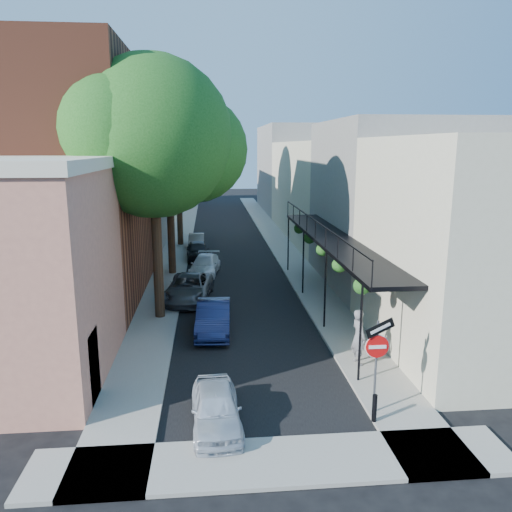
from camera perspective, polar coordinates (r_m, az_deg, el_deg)
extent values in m
plane|color=black|center=(14.12, 1.57, -20.36)|extent=(160.00, 160.00, 0.00)
cube|color=black|center=(42.50, -3.26, 2.07)|extent=(6.00, 64.00, 0.01)
cube|color=gray|center=(42.54, -8.65, 2.03)|extent=(2.00, 64.00, 0.12)
cube|color=gray|center=(42.81, 2.10, 2.23)|extent=(2.00, 64.00, 0.12)
cube|color=gray|center=(13.27, 2.12, -22.47)|extent=(12.00, 2.00, 0.12)
cube|color=beige|center=(16.08, -18.14, -11.87)|extent=(0.10, 1.20, 2.20)
cube|color=brown|center=(27.21, -23.83, 7.93)|extent=(10.00, 12.00, 12.00)
cube|color=gray|center=(26.03, -13.52, 12.88)|extent=(0.06, 7.00, 4.00)
cube|color=gray|center=(38.65, -16.68, 7.26)|extent=(8.00, 12.00, 9.00)
cube|color=beige|center=(52.39, -13.76, 9.20)|extent=(8.00, 16.00, 10.00)
cube|color=tan|center=(66.31, -11.98, 9.03)|extent=(8.00, 12.00, 8.00)
cube|color=beige|center=(20.52, 25.44, 0.98)|extent=(8.00, 9.00, 8.00)
cube|color=gray|center=(28.92, 16.01, 5.72)|extent=(8.00, 10.00, 9.00)
cube|color=beige|center=(43.22, 8.79, 7.46)|extent=(8.00, 20.00, 8.00)
cube|color=gray|center=(60.74, 4.68, 9.91)|extent=(8.00, 16.00, 10.00)
cube|color=black|center=(22.88, 9.11, 1.84)|extent=(2.00, 16.00, 0.15)
cube|color=black|center=(22.52, 6.83, 4.01)|extent=(0.05, 16.00, 0.05)
cylinder|color=black|center=(16.59, 11.85, -8.45)|extent=(0.08, 0.08, 3.40)
cylinder|color=black|center=(30.72, 3.70, 1.46)|extent=(0.08, 0.08, 3.40)
sphere|color=#194A15|center=(17.20, 12.02, -3.35)|extent=(0.60, 0.60, 0.60)
sphere|color=#194A15|center=(22.83, 7.61, 0.71)|extent=(0.60, 0.60, 0.60)
sphere|color=#194A15|center=(28.61, 4.95, 3.15)|extent=(0.60, 0.60, 0.60)
cylinder|color=#595B60|center=(14.93, 13.51, -12.46)|extent=(0.07, 0.07, 2.90)
cylinder|color=red|center=(14.62, 13.70, -10.03)|extent=(0.66, 0.04, 0.66)
cube|color=white|center=(14.60, 13.74, -10.07)|extent=(0.50, 0.02, 0.10)
cylinder|color=white|center=(14.64, 13.67, -10.00)|extent=(0.70, 0.02, 0.70)
cube|color=black|center=(14.43, 14.01, -8.01)|extent=(0.89, 0.15, 0.58)
cube|color=white|center=(14.40, 14.05, -8.05)|extent=(0.60, 0.10, 0.31)
cylinder|color=black|center=(14.88, 13.38, -16.55)|extent=(0.14, 0.14, 0.80)
cylinder|color=black|center=(22.30, -11.25, 1.48)|extent=(0.44, 0.44, 7.00)
sphere|color=#194A15|center=(21.91, -11.76, 13.16)|extent=(6.80, 6.80, 6.80)
sphere|color=#194A15|center=(22.81, -7.08, 12.03)|extent=(4.76, 4.76, 4.76)
cylinder|color=black|center=(30.21, -9.71, 3.70)|extent=(0.44, 0.44, 6.30)
sphere|color=#194A15|center=(29.87, -10.00, 11.40)|extent=(6.00, 6.00, 6.00)
sphere|color=#194A15|center=(30.71, -6.99, 10.59)|extent=(4.20, 4.20, 4.20)
cylinder|color=black|center=(39.05, -8.77, 6.46)|extent=(0.44, 0.44, 7.35)
sphere|color=#194A15|center=(38.86, -9.01, 13.41)|extent=(7.00, 7.00, 7.00)
sphere|color=#194A15|center=(39.83, -6.31, 12.74)|extent=(4.90, 4.90, 4.90)
imported|color=silver|center=(14.46, -4.60, -16.93)|extent=(1.49, 3.39, 1.14)
imported|color=#161D45|center=(21.05, -4.88, -7.02)|extent=(1.55, 4.00, 1.30)
imported|color=#53545A|center=(25.44, -7.69, -3.66)|extent=(2.62, 4.81, 1.28)
imported|color=white|center=(30.49, -5.86, -1.04)|extent=(2.12, 4.11, 1.14)
imported|color=black|center=(34.50, -6.70, 0.62)|extent=(1.70, 3.78, 1.26)
imported|color=slate|center=(38.28, -6.81, 1.68)|extent=(1.19, 3.38, 1.11)
imported|color=slate|center=(18.07, 11.65, -9.02)|extent=(0.61, 0.80, 2.00)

